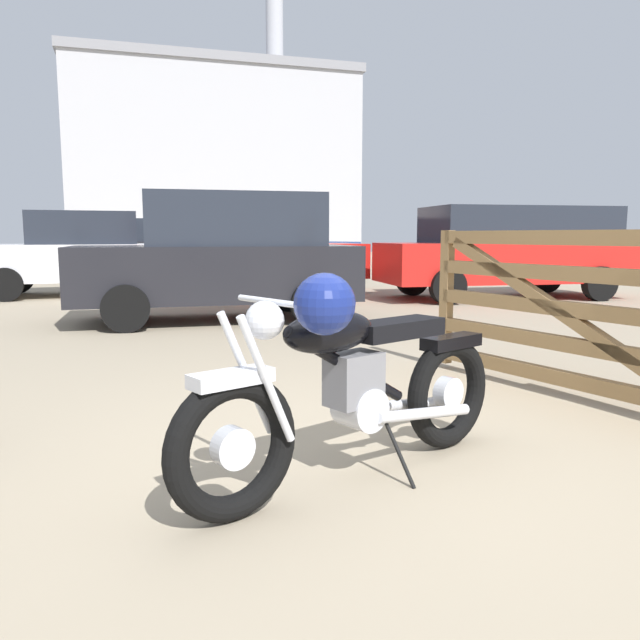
% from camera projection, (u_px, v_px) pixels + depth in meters
% --- Properties ---
extents(ground_plane, '(80.00, 80.00, 0.00)m').
position_uv_depth(ground_plane, '(355.00, 454.00, 3.47)').
color(ground_plane, gray).
extents(vintage_motorcycle, '(1.92, 1.10, 1.07)m').
position_uv_depth(vintage_motorcycle, '(352.00, 385.00, 3.01)').
color(vintage_motorcycle, black).
rests_on(vintage_motorcycle, ground_plane).
extents(timber_gate, '(0.88, 2.46, 1.60)m').
position_uv_depth(timber_gate, '(593.00, 307.00, 4.39)').
color(timber_gate, olive).
rests_on(timber_gate, ground_plane).
extents(red_hatchback_near, '(4.77, 2.12, 1.74)m').
position_uv_depth(red_hatchback_near, '(508.00, 249.00, 11.97)').
color(red_hatchback_near, black).
rests_on(red_hatchback_near, ground_plane).
extents(pale_sedan_back, '(4.40, 2.36, 1.67)m').
position_uv_depth(pale_sedan_back, '(260.00, 253.00, 12.81)').
color(pale_sedan_back, black).
rests_on(pale_sedan_back, ground_plane).
extents(blue_hatchback_right, '(4.32, 2.16, 1.67)m').
position_uv_depth(blue_hatchback_right, '(84.00, 254.00, 12.55)').
color(blue_hatchback_right, black).
rests_on(blue_hatchback_right, ground_plane).
extents(white_estate_far, '(4.40, 2.37, 1.67)m').
position_uv_depth(white_estate_far, '(277.00, 249.00, 16.79)').
color(white_estate_far, black).
rests_on(white_estate_far, ground_plane).
extents(silver_sedan_mid, '(4.29, 2.10, 1.67)m').
position_uv_depth(silver_sedan_mid, '(158.00, 248.00, 18.09)').
color(silver_sedan_mid, black).
rests_on(silver_sedan_mid, ground_plane).
extents(dark_sedan_left, '(3.90, 1.84, 1.78)m').
position_uv_depth(dark_sedan_left, '(222.00, 256.00, 8.79)').
color(dark_sedan_left, black).
rests_on(dark_sedan_left, ground_plane).
extents(industrial_building, '(17.60, 10.64, 23.87)m').
position_uv_depth(industrial_building, '(212.00, 163.00, 39.58)').
color(industrial_building, '#B2B2B7').
rests_on(industrial_building, ground_plane).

